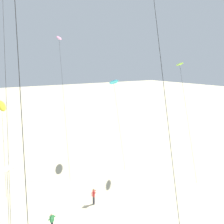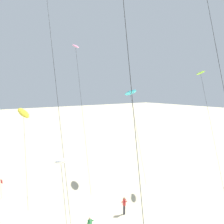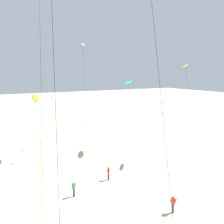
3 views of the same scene
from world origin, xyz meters
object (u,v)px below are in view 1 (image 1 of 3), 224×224
object	(u,v)px
kite_white	(7,169)
kite_yellow	(2,106)
kite_cyan	(114,82)
kite_flyer_nearest	(52,222)
kite_lime	(180,66)
kite_pink	(59,40)
kite_flyer_middle	(94,196)

from	to	relation	value
kite_white	kite_yellow	world-z (taller)	kite_yellow
kite_cyan	kite_flyer_nearest	size ratio (longest dim) A/B	7.10
kite_lime	kite_pink	xyz separation A→B (m)	(-10.08, -11.89, 3.25)
kite_pink	kite_white	world-z (taller)	kite_pink
kite_white	kite_flyer_nearest	size ratio (longest dim) A/B	4.70
kite_white	kite_yellow	bearing A→B (deg)	169.43
kite_flyer_nearest	kite_lime	bearing A→B (deg)	101.18
kite_cyan	kite_white	world-z (taller)	kite_cyan
kite_lime	kite_cyan	xyz separation A→B (m)	(-7.68, -4.88, -2.41)
kite_lime	kite_yellow	xyz separation A→B (m)	(-6.65, -20.20, -4.22)
kite_yellow	kite_flyer_middle	distance (m)	13.66
kite_white	kite_yellow	size ratio (longest dim) A/B	0.78
kite_yellow	kite_flyer_nearest	bearing A→B (deg)	6.95
kite_cyan	kite_lime	bearing A→B (deg)	32.43
kite_white	kite_flyer_nearest	distance (m)	7.53
kite_lime	kite_flyer_middle	xyz separation A→B (m)	(2.04, -13.93, -12.69)
kite_pink	kite_white	distance (m)	21.39
kite_cyan	kite_flyer_middle	bearing A→B (deg)	-42.98
kite_yellow	kite_pink	bearing A→B (deg)	112.39
kite_white	kite_yellow	xyz separation A→B (m)	(-12.43, 2.32, 2.17)
kite_pink	kite_cyan	distance (m)	9.33
kite_pink	kite_yellow	xyz separation A→B (m)	(3.43, -8.32, -7.47)
kite_lime	kite_white	xyz separation A→B (m)	(5.78, -22.52, -6.39)
kite_pink	kite_cyan	bearing A→B (deg)	71.07
kite_pink	kite_white	size ratio (longest dim) A/B	2.24
kite_pink	kite_yellow	bearing A→B (deg)	-67.61
kite_pink	kite_flyer_middle	size ratio (longest dim) A/B	10.53
kite_flyer_middle	kite_lime	bearing A→B (deg)	98.31
kite_pink	kite_cyan	xyz separation A→B (m)	(2.40, 7.01, -5.66)
kite_pink	kite_flyer_middle	xyz separation A→B (m)	(12.11, -2.04, -15.94)
kite_flyer_nearest	kite_flyer_middle	bearing A→B (deg)	108.82
kite_pink	kite_flyer_middle	world-z (taller)	kite_pink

